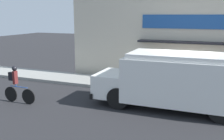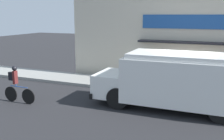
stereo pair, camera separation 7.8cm
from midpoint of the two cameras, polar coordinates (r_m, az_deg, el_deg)
name	(u,v)px [view 2 (the right image)]	position (r m, az deg, el deg)	size (l,w,h in m)	color
ground_plane	(184,99)	(12.48, 15.52, -6.04)	(70.00, 70.00, 0.00)	#232326
sidewalk	(187,91)	(13.50, 16.13, -4.35)	(28.00, 2.19, 0.16)	gray
storefront	(193,32)	(14.52, 17.41, 7.94)	(14.24, 0.78, 5.77)	beige
school_bus	(178,80)	(10.77, 14.38, -2.18)	(6.32, 2.59, 2.28)	white
cyclist	(17,85)	(12.06, -19.89, -2.99)	(1.63, 0.22, 1.63)	black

